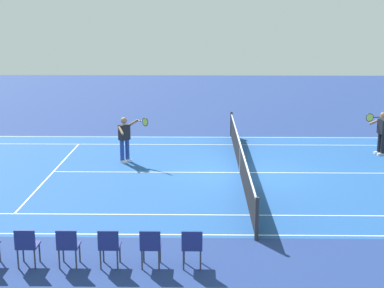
{
  "coord_description": "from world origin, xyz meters",
  "views": [
    {
      "loc": [
        1.34,
        18.39,
        5.34
      ],
      "look_at": [
        1.65,
        -0.41,
        0.9
      ],
      "focal_mm": 52.45,
      "sensor_mm": 36.0,
      "label": 1
    }
  ],
  "objects_px": {
    "tennis_net": "(240,159)",
    "spectator_chair_3": "(68,244)",
    "tennis_ball": "(245,156)",
    "spectator_chair_0": "(192,245)",
    "spectator_chair_1": "(151,245)",
    "tennis_player_near": "(125,137)",
    "spectator_chair_2": "(109,245)",
    "tennis_player_far": "(381,131)",
    "spectator_chair_4": "(27,244)"
  },
  "relations": [
    {
      "from": "tennis_net",
      "to": "spectator_chair_3",
      "type": "height_order",
      "value": "tennis_net"
    },
    {
      "from": "tennis_ball",
      "to": "spectator_chair_3",
      "type": "distance_m",
      "value": 10.43
    },
    {
      "from": "spectator_chair_0",
      "to": "spectator_chair_1",
      "type": "distance_m",
      "value": 0.88
    },
    {
      "from": "tennis_player_near",
      "to": "tennis_ball",
      "type": "height_order",
      "value": "tennis_player_near"
    },
    {
      "from": "tennis_player_near",
      "to": "spectator_chair_0",
      "type": "distance_m",
      "value": 9.06
    },
    {
      "from": "spectator_chair_1",
      "to": "spectator_chair_2",
      "type": "distance_m",
      "value": 0.88
    },
    {
      "from": "tennis_ball",
      "to": "spectator_chair_0",
      "type": "height_order",
      "value": "spectator_chair_0"
    },
    {
      "from": "tennis_player_far",
      "to": "spectator_chair_4",
      "type": "xyz_separation_m",
      "value": [
        10.58,
        9.89,
        -0.41
      ]
    },
    {
      "from": "tennis_player_near",
      "to": "spectator_chair_4",
      "type": "height_order",
      "value": "tennis_player_near"
    },
    {
      "from": "spectator_chair_2",
      "to": "spectator_chair_3",
      "type": "relative_size",
      "value": 1.0
    },
    {
      "from": "tennis_ball",
      "to": "tennis_player_near",
      "type": "bearing_deg",
      "value": 9.4
    },
    {
      "from": "tennis_ball",
      "to": "spectator_chair_0",
      "type": "bearing_deg",
      "value": 78.88
    },
    {
      "from": "tennis_player_far",
      "to": "spectator_chair_2",
      "type": "height_order",
      "value": "tennis_player_far"
    },
    {
      "from": "tennis_player_near",
      "to": "spectator_chair_0",
      "type": "relative_size",
      "value": 1.93
    },
    {
      "from": "tennis_net",
      "to": "tennis_player_near",
      "type": "xyz_separation_m",
      "value": [
        4.08,
        -1.35,
        0.44
      ]
    },
    {
      "from": "tennis_net",
      "to": "tennis_player_far",
      "type": "bearing_deg",
      "value": -155.12
    },
    {
      "from": "tennis_player_near",
      "to": "spectator_chair_1",
      "type": "distance_m",
      "value": 8.85
    },
    {
      "from": "tennis_ball",
      "to": "spectator_chair_2",
      "type": "relative_size",
      "value": 0.08
    },
    {
      "from": "spectator_chair_0",
      "to": "spectator_chair_3",
      "type": "distance_m",
      "value": 2.64
    },
    {
      "from": "spectator_chair_3",
      "to": "spectator_chair_2",
      "type": "bearing_deg",
      "value": 180.0
    },
    {
      "from": "spectator_chair_4",
      "to": "spectator_chair_0",
      "type": "bearing_deg",
      "value": 180.0
    },
    {
      "from": "tennis_ball",
      "to": "spectator_chair_1",
      "type": "bearing_deg",
      "value": 73.82
    },
    {
      "from": "spectator_chair_0",
      "to": "spectator_chair_1",
      "type": "xyz_separation_m",
      "value": [
        0.88,
        0.0,
        0.0
      ]
    },
    {
      "from": "tennis_net",
      "to": "spectator_chair_1",
      "type": "relative_size",
      "value": 13.3
    },
    {
      "from": "tennis_player_far",
      "to": "spectator_chair_1",
      "type": "xyz_separation_m",
      "value": [
        7.94,
        9.89,
        -0.41
      ]
    },
    {
      "from": "tennis_net",
      "to": "tennis_player_near",
      "type": "height_order",
      "value": "tennis_player_near"
    },
    {
      "from": "tennis_net",
      "to": "tennis_ball",
      "type": "height_order",
      "value": "tennis_net"
    },
    {
      "from": "tennis_player_far",
      "to": "tennis_ball",
      "type": "xyz_separation_m",
      "value": [
        5.21,
        0.49,
        -0.9
      ]
    },
    {
      "from": "tennis_player_near",
      "to": "tennis_ball",
      "type": "bearing_deg",
      "value": -170.6
    },
    {
      "from": "spectator_chair_1",
      "to": "tennis_net",
      "type": "bearing_deg",
      "value": -108.14
    },
    {
      "from": "tennis_net",
      "to": "spectator_chair_1",
      "type": "height_order",
      "value": "tennis_net"
    },
    {
      "from": "spectator_chair_0",
      "to": "spectator_chair_4",
      "type": "height_order",
      "value": "same"
    },
    {
      "from": "tennis_ball",
      "to": "spectator_chair_4",
      "type": "xyz_separation_m",
      "value": [
        5.37,
        9.41,
        0.49
      ]
    },
    {
      "from": "spectator_chair_2",
      "to": "spectator_chair_0",
      "type": "bearing_deg",
      "value": 180.0
    },
    {
      "from": "spectator_chair_0",
      "to": "spectator_chair_2",
      "type": "relative_size",
      "value": 1.0
    },
    {
      "from": "tennis_net",
      "to": "spectator_chair_2",
      "type": "bearing_deg",
      "value": 65.87
    },
    {
      "from": "tennis_player_near",
      "to": "tennis_player_far",
      "type": "bearing_deg",
      "value": -172.79
    },
    {
      "from": "tennis_net",
      "to": "spectator_chair_1",
      "type": "xyz_separation_m",
      "value": [
        2.4,
        7.33,
        0.03
      ]
    },
    {
      "from": "tennis_ball",
      "to": "spectator_chair_2",
      "type": "bearing_deg",
      "value": 69.0
    },
    {
      "from": "tennis_net",
      "to": "spectator_chair_0",
      "type": "bearing_deg",
      "value": 78.28
    },
    {
      "from": "spectator_chair_2",
      "to": "spectator_chair_1",
      "type": "bearing_deg",
      "value": 180.0
    },
    {
      "from": "spectator_chair_1",
      "to": "spectator_chair_4",
      "type": "xyz_separation_m",
      "value": [
        2.64,
        0.0,
        0.0
      ]
    },
    {
      "from": "spectator_chair_1",
      "to": "spectator_chair_0",
      "type": "bearing_deg",
      "value": 180.0
    },
    {
      "from": "tennis_ball",
      "to": "spectator_chair_4",
      "type": "bearing_deg",
      "value": 60.26
    },
    {
      "from": "tennis_net",
      "to": "spectator_chair_4",
      "type": "bearing_deg",
      "value": 55.45
    },
    {
      "from": "spectator_chair_3",
      "to": "tennis_player_near",
      "type": "bearing_deg",
      "value": -90.54
    },
    {
      "from": "tennis_player_far",
      "to": "spectator_chair_3",
      "type": "height_order",
      "value": "tennis_player_far"
    },
    {
      "from": "spectator_chair_1",
      "to": "spectator_chair_3",
      "type": "height_order",
      "value": "same"
    },
    {
      "from": "tennis_net",
      "to": "spectator_chair_2",
      "type": "xyz_separation_m",
      "value": [
        3.28,
        7.33,
        0.03
      ]
    },
    {
      "from": "spectator_chair_0",
      "to": "tennis_player_far",
      "type": "bearing_deg",
      "value": -125.49
    }
  ]
}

